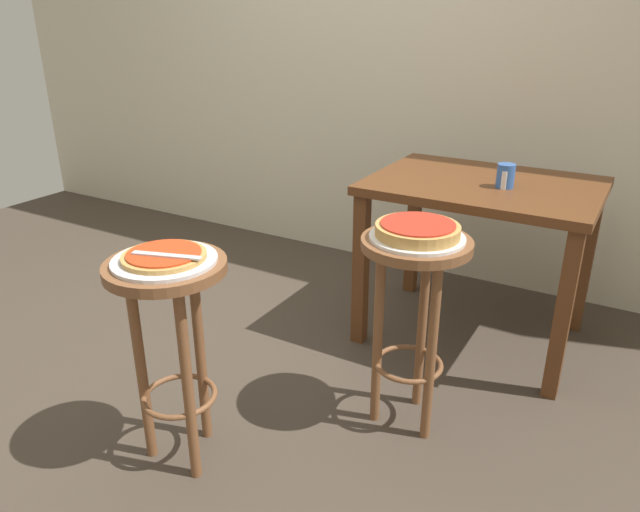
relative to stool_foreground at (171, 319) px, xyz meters
The scene contains 12 objects.
ground_plane 0.72m from the stool_foreground, 119.64° to the left, with size 6.00×6.00×0.00m, color #42382D.
back_wall 2.28m from the stool_foreground, 96.42° to the left, with size 6.00×0.10×3.00m, color beige.
stool_foreground is the anchor object (origin of this frame).
serving_plate_foreground 0.20m from the stool_foreground, 63.43° to the right, with size 0.33×0.33×0.01m, color silver.
pizza_foreground 0.22m from the stool_foreground, 45.00° to the right, with size 0.26×0.26×0.02m.
stool_middle 0.84m from the stool_foreground, 43.95° to the left, with size 0.38×0.38×0.75m.
serving_plate_middle 0.86m from the stool_foreground, 43.95° to the left, with size 0.33×0.33×0.01m, color silver.
pizza_middle 0.87m from the stool_foreground, 43.95° to the left, with size 0.29×0.29×0.05m.
dining_table 1.49m from the stool_foreground, 65.31° to the left, with size 0.98×0.75×0.77m.
cup_near_edge 1.51m from the stool_foreground, 61.08° to the left, with size 0.08×0.08×0.10m, color #3360B2.
condiment_shaker 1.49m from the stool_foreground, 60.64° to the left, with size 0.04×0.04×0.08m, color white.
pizza_server_knife 0.24m from the stool_foreground, 33.69° to the right, with size 0.22×0.02×0.01m, color silver.
Camera 1 is at (1.49, -1.62, 1.47)m, focal length 33.10 mm.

